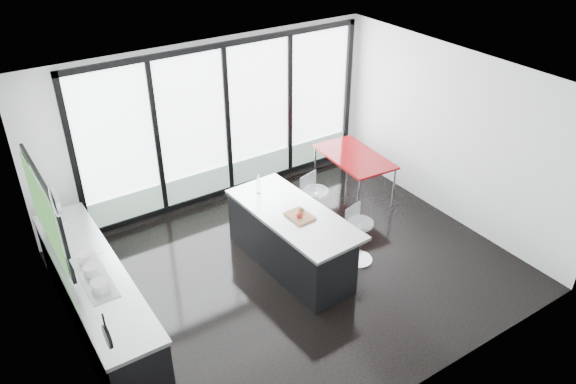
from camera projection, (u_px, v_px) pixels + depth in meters
floor at (294, 270)px, 8.19m from camera, size 6.00×5.00×0.00m
ceiling at (295, 88)px, 6.76m from camera, size 6.00×5.00×0.00m
wall_back at (226, 128)px, 9.44m from camera, size 6.00×0.09×2.80m
wall_front at (432, 291)px, 5.69m from camera, size 6.00×0.00×2.80m
wall_left at (57, 240)px, 6.18m from camera, size 0.26×5.00×2.80m
wall_right at (451, 135)px, 8.90m from camera, size 0.00×5.00×2.80m
counter_cabinets at (98, 299)px, 6.98m from camera, size 0.69×3.24×1.36m
island at (289, 240)px, 8.08m from camera, size 1.04×2.24×1.16m
bar_stool_near at (359, 241)px, 8.22m from camera, size 0.53×0.53×0.70m
bar_stool_far at (315, 210)px, 8.89m from camera, size 0.57×0.57×0.75m
red_table at (353, 175)px, 9.85m from camera, size 0.93×1.51×0.78m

